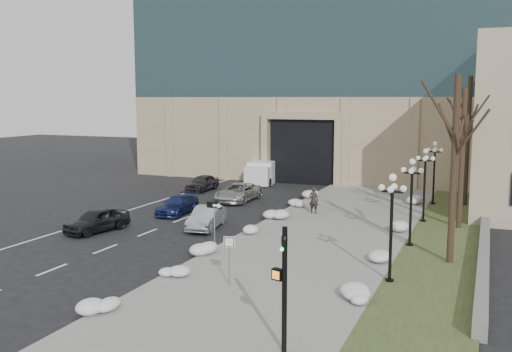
{
  "coord_description": "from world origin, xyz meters",
  "views": [
    {
      "loc": [
        11.98,
        -18.05,
        7.89
      ],
      "look_at": [
        -0.25,
        11.7,
        3.5
      ],
      "focal_mm": 40.0,
      "sensor_mm": 36.0,
      "label": 1
    }
  ],
  "objects_px": {
    "car_a": "(97,220)",
    "one_way_sign": "(217,211)",
    "keep_sign": "(229,250)",
    "pedestrian": "(314,200)",
    "box_truck": "(263,172)",
    "lamppost_b": "(412,190)",
    "car_e": "(202,183)",
    "car_d": "(238,192)",
    "traffic_signal": "(283,292)",
    "car_c": "(178,205)",
    "lamppost_c": "(425,175)",
    "car_b": "(207,218)",
    "lamppost_d": "(434,164)",
    "lamppost_a": "(392,213)"
  },
  "relations": [
    {
      "from": "lamppost_a",
      "to": "lamppost_b",
      "type": "xyz_separation_m",
      "value": [
        0.0,
        6.5,
        0.0
      ]
    },
    {
      "from": "one_way_sign",
      "to": "keep_sign",
      "type": "xyz_separation_m",
      "value": [
        2.92,
        -4.76,
        -0.54
      ]
    },
    {
      "from": "car_e",
      "to": "lamppost_b",
      "type": "xyz_separation_m",
      "value": [
        19.01,
        -12.5,
        2.39
      ]
    },
    {
      "from": "one_way_sign",
      "to": "traffic_signal",
      "type": "xyz_separation_m",
      "value": [
        7.13,
        -9.86,
        -0.14
      ]
    },
    {
      "from": "one_way_sign",
      "to": "lamppost_b",
      "type": "relative_size",
      "value": 0.55
    },
    {
      "from": "car_c",
      "to": "lamppost_b",
      "type": "bearing_deg",
      "value": -13.5
    },
    {
      "from": "car_b",
      "to": "one_way_sign",
      "type": "relative_size",
      "value": 1.58
    },
    {
      "from": "lamppost_b",
      "to": "lamppost_c",
      "type": "distance_m",
      "value": 6.5
    },
    {
      "from": "one_way_sign",
      "to": "lamppost_a",
      "type": "xyz_separation_m",
      "value": [
        9.04,
        -1.62,
        0.91
      ]
    },
    {
      "from": "car_c",
      "to": "car_d",
      "type": "height_order",
      "value": "car_d"
    },
    {
      "from": "car_a",
      "to": "keep_sign",
      "type": "xyz_separation_m",
      "value": [
        11.58,
        -6.2,
        0.91
      ]
    },
    {
      "from": "car_b",
      "to": "keep_sign",
      "type": "distance_m",
      "value": 11.13
    },
    {
      "from": "car_b",
      "to": "box_truck",
      "type": "height_order",
      "value": "box_truck"
    },
    {
      "from": "car_b",
      "to": "lamppost_b",
      "type": "height_order",
      "value": "lamppost_b"
    },
    {
      "from": "car_e",
      "to": "one_way_sign",
      "type": "xyz_separation_m",
      "value": [
        9.97,
        -17.38,
        1.48
      ]
    },
    {
      "from": "car_a",
      "to": "car_c",
      "type": "height_order",
      "value": "car_a"
    },
    {
      "from": "one_way_sign",
      "to": "lamppost_a",
      "type": "bearing_deg",
      "value": -0.45
    },
    {
      "from": "keep_sign",
      "to": "lamppost_b",
      "type": "relative_size",
      "value": 0.46
    },
    {
      "from": "car_a",
      "to": "lamppost_b",
      "type": "bearing_deg",
      "value": 23.0
    },
    {
      "from": "car_d",
      "to": "car_e",
      "type": "xyz_separation_m",
      "value": [
        -4.93,
        3.47,
        -0.0
      ]
    },
    {
      "from": "one_way_sign",
      "to": "traffic_signal",
      "type": "relative_size",
      "value": 0.64
    },
    {
      "from": "box_truck",
      "to": "lamppost_b",
      "type": "bearing_deg",
      "value": -60.2
    },
    {
      "from": "car_c",
      "to": "one_way_sign",
      "type": "relative_size",
      "value": 1.62
    },
    {
      "from": "car_c",
      "to": "lamppost_d",
      "type": "height_order",
      "value": "lamppost_d"
    },
    {
      "from": "one_way_sign",
      "to": "lamppost_a",
      "type": "distance_m",
      "value": 9.23
    },
    {
      "from": "car_c",
      "to": "lamppost_b",
      "type": "height_order",
      "value": "lamppost_b"
    },
    {
      "from": "pedestrian",
      "to": "one_way_sign",
      "type": "bearing_deg",
      "value": 83.29
    },
    {
      "from": "lamppost_c",
      "to": "car_b",
      "type": "bearing_deg",
      "value": -150.69
    },
    {
      "from": "box_truck",
      "to": "lamppost_b",
      "type": "height_order",
      "value": "lamppost_b"
    },
    {
      "from": "car_d",
      "to": "box_truck",
      "type": "height_order",
      "value": "box_truck"
    },
    {
      "from": "car_a",
      "to": "one_way_sign",
      "type": "relative_size",
      "value": 1.6
    },
    {
      "from": "pedestrian",
      "to": "keep_sign",
      "type": "height_order",
      "value": "keep_sign"
    },
    {
      "from": "car_e",
      "to": "lamppost_b",
      "type": "height_order",
      "value": "lamppost_b"
    },
    {
      "from": "car_d",
      "to": "pedestrian",
      "type": "distance_m",
      "value": 7.44
    },
    {
      "from": "car_a",
      "to": "car_d",
      "type": "xyz_separation_m",
      "value": [
        3.62,
        12.47,
        -0.02
      ]
    },
    {
      "from": "car_e",
      "to": "box_truck",
      "type": "distance_m",
      "value": 7.25
    },
    {
      "from": "traffic_signal",
      "to": "lamppost_b",
      "type": "height_order",
      "value": "lamppost_b"
    },
    {
      "from": "box_truck",
      "to": "one_way_sign",
      "type": "distance_m",
      "value": 24.97
    },
    {
      "from": "car_b",
      "to": "lamppost_c",
      "type": "relative_size",
      "value": 0.87
    },
    {
      "from": "car_c",
      "to": "lamppost_d",
      "type": "bearing_deg",
      "value": 29.25
    },
    {
      "from": "car_b",
      "to": "car_a",
      "type": "bearing_deg",
      "value": -160.42
    },
    {
      "from": "pedestrian",
      "to": "box_truck",
      "type": "distance_m",
      "value": 15.56
    },
    {
      "from": "car_b",
      "to": "box_truck",
      "type": "bearing_deg",
      "value": 91.88
    },
    {
      "from": "car_b",
      "to": "car_e",
      "type": "bearing_deg",
      "value": 109.02
    },
    {
      "from": "car_a",
      "to": "car_c",
      "type": "xyz_separation_m",
      "value": [
        1.73,
        6.5,
        -0.1
      ]
    },
    {
      "from": "car_b",
      "to": "car_e",
      "type": "relative_size",
      "value": 1.03
    },
    {
      "from": "car_a",
      "to": "car_e",
      "type": "xyz_separation_m",
      "value": [
        -1.31,
        15.94,
        -0.03
      ]
    },
    {
      "from": "one_way_sign",
      "to": "lamppost_a",
      "type": "height_order",
      "value": "lamppost_a"
    },
    {
      "from": "keep_sign",
      "to": "pedestrian",
      "type": "bearing_deg",
      "value": 77.33
    },
    {
      "from": "car_a",
      "to": "traffic_signal",
      "type": "distance_m",
      "value": 19.47
    }
  ]
}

